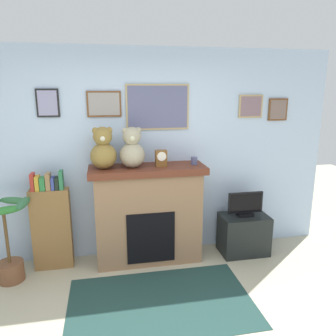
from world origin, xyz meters
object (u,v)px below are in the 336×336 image
(fireplace, at_px, (148,213))
(tv_stand, at_px, (244,234))
(candle_jar, at_px, (194,161))
(bookshelf, at_px, (52,225))
(mantel_clock, at_px, (161,158))
(teddy_bear_brown, at_px, (103,150))
(teddy_bear_tan, at_px, (132,149))
(potted_plant, at_px, (8,243))
(television, at_px, (245,205))

(fireplace, relative_size, tv_stand, 2.29)
(candle_jar, bearing_deg, bookshelf, 178.45)
(fireplace, bearing_deg, mantel_clock, -6.75)
(fireplace, bearing_deg, teddy_bear_brown, -177.94)
(fireplace, relative_size, teddy_bear_tan, 2.91)
(fireplace, height_order, teddy_bear_brown, teddy_bear_brown)
(potted_plant, relative_size, tv_stand, 1.57)
(fireplace, xyz_separation_m, candle_jar, (0.57, -0.02, 0.65))
(potted_plant, xyz_separation_m, mantel_clock, (1.75, 0.17, 0.85))
(bookshelf, relative_size, teddy_bear_tan, 2.51)
(teddy_bear_tan, bearing_deg, television, -2.18)
(candle_jar, xyz_separation_m, teddy_bear_brown, (-1.08, -0.00, 0.17))
(teddy_bear_brown, bearing_deg, mantel_clock, -0.07)
(mantel_clock, distance_m, teddy_bear_brown, 0.68)
(fireplace, xyz_separation_m, tv_stand, (1.24, -0.07, -0.35))
(teddy_bear_brown, relative_size, teddy_bear_tan, 1.02)
(television, relative_size, teddy_bear_tan, 0.96)
(fireplace, height_order, teddy_bear_tan, teddy_bear_tan)
(bookshelf, bearing_deg, mantel_clock, -2.09)
(candle_jar, bearing_deg, television, -4.64)
(bookshelf, xyz_separation_m, teddy_bear_brown, (0.64, -0.05, 0.88))
(candle_jar, xyz_separation_m, teddy_bear_tan, (-0.75, -0.00, 0.17))
(potted_plant, height_order, mantel_clock, mantel_clock)
(bookshelf, distance_m, candle_jar, 1.86)
(bookshelf, relative_size, tv_stand, 1.97)
(candle_jar, relative_size, teddy_bear_tan, 0.20)
(television, relative_size, candle_jar, 4.70)
(fireplace, bearing_deg, teddy_bear_tan, -174.13)
(candle_jar, bearing_deg, tv_stand, -4.54)
(teddy_bear_brown, xyz_separation_m, teddy_bear_tan, (0.33, 0.00, -0.00))
(potted_plant, height_order, tv_stand, potted_plant)
(tv_stand, xyz_separation_m, candle_jar, (-0.67, 0.05, 1.00))
(mantel_clock, xyz_separation_m, teddy_bear_tan, (-0.34, 0.00, 0.12))
(candle_jar, xyz_separation_m, mantel_clock, (-0.41, -0.00, 0.05))
(bookshelf, xyz_separation_m, mantel_clock, (1.31, -0.05, 0.76))
(bookshelf, distance_m, teddy_bear_brown, 1.09)
(fireplace, bearing_deg, television, -3.33)
(tv_stand, relative_size, candle_jar, 6.21)
(teddy_bear_tan, bearing_deg, mantel_clock, -0.13)
(potted_plant, distance_m, tv_stand, 2.84)
(mantel_clock, bearing_deg, potted_plant, -174.50)
(tv_stand, bearing_deg, teddy_bear_brown, 178.27)
(television, xyz_separation_m, mantel_clock, (-1.08, 0.05, 0.65))
(television, relative_size, mantel_clock, 2.37)
(television, distance_m, candle_jar, 0.90)
(television, bearing_deg, teddy_bear_brown, 178.23)
(fireplace, bearing_deg, bookshelf, 178.56)
(bookshelf, height_order, candle_jar, candle_jar)
(candle_jar, distance_m, teddy_bear_tan, 0.77)
(potted_plant, bearing_deg, television, 2.33)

